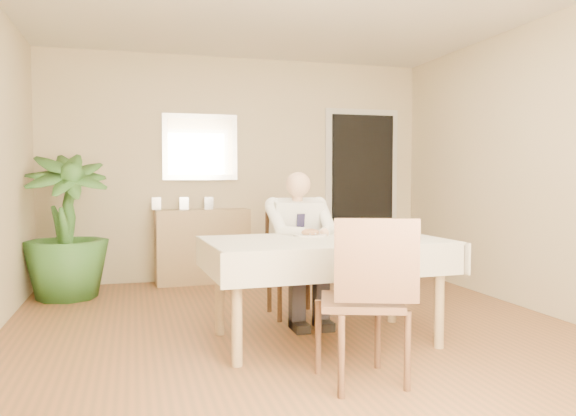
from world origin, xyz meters
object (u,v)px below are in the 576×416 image
object	(u,v)px
chair_far	(292,256)
sideboard	(203,246)
chair_near	(367,291)
dining_table	(325,251)
seated_man	(301,239)
potted_palm	(66,226)
coffee_mug	(404,232)

from	to	relation	value
chair_far	sideboard	distance (m)	1.77
chair_near	sideboard	bearing A→B (deg)	117.60
dining_table	seated_man	size ratio (longest dim) A/B	1.42
potted_palm	coffee_mug	bearing A→B (deg)	-41.33
coffee_mug	sideboard	world-z (taller)	coffee_mug
chair_far	chair_near	bearing A→B (deg)	-93.19
chair_near	dining_table	bearing A→B (deg)	104.87
seated_man	sideboard	distance (m)	2.06
chair_near	coffee_mug	distance (m)	1.01
dining_table	chair_near	bearing A→B (deg)	-97.05
coffee_mug	chair_far	bearing A→B (deg)	117.66
dining_table	potted_palm	size ratio (longest dim) A/B	1.22
chair_far	potted_palm	bearing A→B (deg)	148.27
chair_far	chair_near	world-z (taller)	chair_near
chair_near	chair_far	bearing A→B (deg)	106.95
chair_far	seated_man	bearing A→B (deg)	-90.99
coffee_mug	sideboard	bearing A→B (deg)	112.69
sideboard	chair_far	bearing A→B (deg)	-72.99
dining_table	sideboard	distance (m)	2.62
dining_table	chair_near	world-z (taller)	chair_near
chair_near	potted_palm	bearing A→B (deg)	141.82
chair_far	chair_near	distance (m)	1.81
chair_far	potted_palm	distance (m)	2.32
sideboard	potted_palm	world-z (taller)	potted_palm
chair_near	coffee_mug	size ratio (longest dim) A/B	7.50
potted_palm	seated_man	bearing A→B (deg)	-36.49
dining_table	coffee_mug	bearing A→B (deg)	-19.73
coffee_mug	potted_palm	xyz separation A→B (m)	(-2.54, 2.23, -0.08)
chair_far	coffee_mug	world-z (taller)	chair_far
chair_far	potted_palm	xyz separation A→B (m)	(-1.99, 1.18, 0.22)
chair_near	coffee_mug	world-z (taller)	chair_near
coffee_mug	potted_palm	distance (m)	3.38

